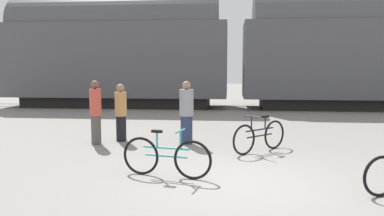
{
  "coord_description": "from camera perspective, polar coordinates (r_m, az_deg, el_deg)",
  "views": [
    {
      "loc": [
        -0.26,
        -6.47,
        2.04
      ],
      "look_at": [
        -1.12,
        2.04,
        1.1
      ],
      "focal_mm": 35.0,
      "sensor_mm": 36.0,
      "label": 1
    }
  ],
  "objects": [
    {
      "name": "rail_far",
      "position": [
        19.61,
        6.48,
        0.28
      ],
      "size": [
        35.31,
        0.07,
        0.01
      ],
      "primitive_type": "cube",
      "color": "#4C4238",
      "rests_on": "ground_plane"
    },
    {
      "name": "bicycle_black",
      "position": [
        9.16,
        10.28,
        -4.26
      ],
      "size": [
        1.33,
        1.29,
        0.9
      ],
      "color": "black",
      "rests_on": "ground_plane"
    },
    {
      "name": "rail_near",
      "position": [
        18.19,
        6.53,
        -0.19
      ],
      "size": [
        35.31,
        0.07,
        0.01
      ],
      "primitive_type": "cube",
      "color": "#4C4238",
      "rests_on": "ground_plane"
    },
    {
      "name": "person_in_grey",
      "position": [
        9.9,
        -0.84,
        -0.74
      ],
      "size": [
        0.37,
        0.37,
        1.67
      ],
      "rotation": [
        0.0,
        0.0,
        0.34
      ],
      "color": "#283351",
      "rests_on": "ground_plane"
    },
    {
      "name": "ground_plane",
      "position": [
        6.79,
        7.83,
        -11.27
      ],
      "size": [
        80.0,
        80.0,
        0.0
      ],
      "primitive_type": "plane",
      "color": "gray"
    },
    {
      "name": "bicycle_teal",
      "position": [
        7.0,
        -3.95,
        -7.42
      ],
      "size": [
        1.73,
        0.5,
        0.9
      ],
      "color": "black",
      "rests_on": "ground_plane"
    },
    {
      "name": "freight_train",
      "position": [
        18.81,
        6.62,
        8.99
      ],
      "size": [
        23.31,
        2.92,
        5.58
      ],
      "color": "black",
      "rests_on": "ground_plane"
    },
    {
      "name": "person_in_red",
      "position": [
        10.16,
        -14.47,
        -0.58
      ],
      "size": [
        0.3,
        0.3,
        1.69
      ],
      "rotation": [
        0.0,
        0.0,
        5.76
      ],
      "color": "#514C47",
      "rests_on": "ground_plane"
    },
    {
      "name": "person_in_tan",
      "position": [
        10.46,
        -10.78,
        -0.67
      ],
      "size": [
        0.32,
        0.32,
        1.58
      ],
      "rotation": [
        0.0,
        0.0,
        2.07
      ],
      "color": "black",
      "rests_on": "ground_plane"
    }
  ]
}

